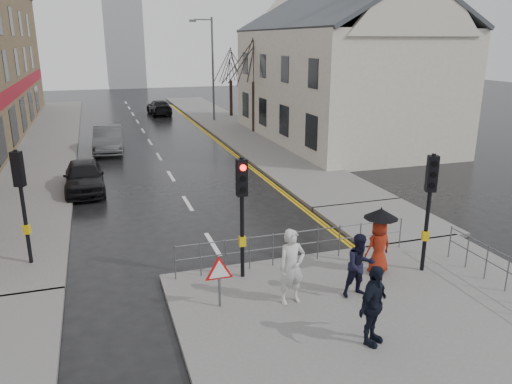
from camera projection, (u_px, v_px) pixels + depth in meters
ground at (238, 285)px, 13.70m from camera, size 120.00×120.00×0.00m
near_pavement at (406, 332)px, 11.38m from camera, size 10.00×9.00×0.14m
left_pavement at (46, 141)px, 32.68m from camera, size 4.00×44.00×0.14m
right_pavement at (230, 126)px, 38.33m from camera, size 4.00×40.00×0.14m
pavement_bridge_right at (385, 221)px, 18.32m from camera, size 4.00×4.20×0.14m
building_right_cream at (339, 67)px, 32.21m from camera, size 9.00×16.40×10.10m
church_tower at (123, 20)px, 67.90m from camera, size 5.00×5.00×18.00m
traffic_signal_near_left at (242, 197)px, 13.21m from camera, size 0.28×0.27×3.40m
traffic_signal_near_right at (430, 193)px, 13.60m from camera, size 0.34×0.33×3.40m
traffic_signal_far_left at (21, 187)px, 14.09m from camera, size 0.34×0.33×3.40m
guard_railing_front at (296, 240)px, 14.57m from camera, size 7.14×0.04×1.00m
guard_railing_side at (509, 267)px, 12.87m from camera, size 0.04×4.54×1.00m
warning_sign at (219, 273)px, 12.06m from camera, size 0.80×0.07×1.35m
street_lamp at (211, 63)px, 39.50m from camera, size 1.83×0.25×8.00m
tree_near at (254, 60)px, 34.42m from camera, size 2.40×2.40×6.58m
tree_far at (231, 65)px, 42.05m from camera, size 2.40×2.40×5.64m
pedestrian_a at (292, 267)px, 12.26m from camera, size 0.75×0.53×1.93m
pedestrian_b at (360, 266)px, 12.61m from camera, size 0.83×0.65×1.68m
pedestrian_with_umbrella at (379, 237)px, 13.83m from camera, size 0.96×0.96×1.90m
pedestrian_d at (373, 305)px, 10.58m from camera, size 1.14×0.94×1.82m
car_parked at (84, 176)px, 21.89m from camera, size 1.72×4.15×1.41m
car_mid at (108, 139)px, 29.70m from camera, size 1.93×4.75×1.53m
car_far at (159, 107)px, 44.72m from camera, size 1.96×4.48×1.28m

